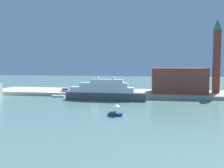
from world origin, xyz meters
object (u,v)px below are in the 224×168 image
at_px(work_barge, 58,96).
at_px(parked_car, 66,90).
at_px(mooring_bollard, 120,93).
at_px(harbor_building, 179,80).
at_px(person_figure, 77,90).
at_px(large_yacht, 104,92).
at_px(small_motorboat, 115,111).
at_px(bell_tower, 217,53).

bearing_deg(work_barge, parked_car, 87.02).
distance_m(parked_car, mooring_bollard, 24.22).
height_order(harbor_building, person_figure, harbor_building).
distance_m(harbor_building, parked_car, 47.78).
bearing_deg(parked_car, large_yacht, -31.16).
bearing_deg(work_barge, mooring_bollard, 7.86).
xyz_separation_m(small_motorboat, parked_car, (-28.29, 38.59, 0.87)).
height_order(small_motorboat, harbor_building, harbor_building).
distance_m(parked_car, person_figure, 4.89).
height_order(large_yacht, harbor_building, harbor_building).
bearing_deg(large_yacht, mooring_bollard, 61.06).
relative_size(small_motorboat, parked_car, 0.92).
relative_size(bell_tower, parked_car, 7.63).
relative_size(large_yacht, work_barge, 5.40).
distance_m(work_barge, person_figure, 9.34).
relative_size(harbor_building, bell_tower, 0.71).
bearing_deg(parked_car, bell_tower, 7.95).
bearing_deg(large_yacht, small_motorboat, -71.88).
height_order(work_barge, parked_car, parked_car).
bearing_deg(person_figure, bell_tower, 8.33).
height_order(parked_car, person_figure, person_figure).
bearing_deg(mooring_bollard, parked_car, 170.83).
distance_m(harbor_building, bell_tower, 19.14).
distance_m(small_motorboat, harbor_building, 48.94).
bearing_deg(bell_tower, harbor_building, -170.80).
bearing_deg(large_yacht, parked_car, 148.84).
bearing_deg(parked_car, work_barge, -92.98).
xyz_separation_m(parked_car, person_figure, (4.88, 0.29, 0.16)).
xyz_separation_m(large_yacht, bell_tower, (42.85, 20.51, 14.77)).
bearing_deg(parked_car, harbor_building, 7.54).
height_order(work_barge, harbor_building, harbor_building).
height_order(small_motorboat, person_figure, person_figure).
bearing_deg(harbor_building, small_motorboat, -112.83).
relative_size(small_motorboat, bell_tower, 0.12).
height_order(person_figure, mooring_bollard, person_figure).
height_order(work_barge, bell_tower, bell_tower).
distance_m(large_yacht, bell_tower, 49.75).
distance_m(person_figure, mooring_bollard, 19.48).
height_order(bell_tower, person_figure, bell_tower).
xyz_separation_m(work_barge, mooring_bollard, (24.29, 3.35, 1.45)).
relative_size(parked_car, person_figure, 2.34).
xyz_separation_m(harbor_building, bell_tower, (15.21, 2.46, 11.36)).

